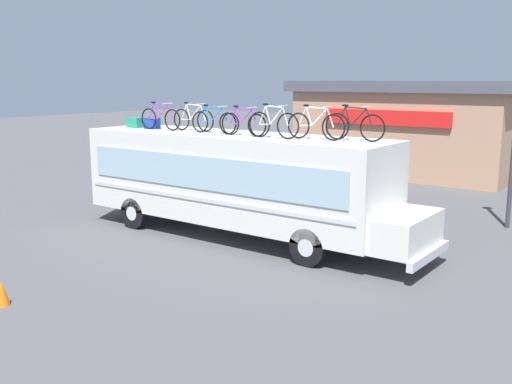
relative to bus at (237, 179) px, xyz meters
name	(u,v)px	position (x,y,z in m)	size (l,w,h in m)	color
ground_plane	(233,236)	(-0.19, 0.00, -1.81)	(120.00, 120.00, 0.00)	#4C4C4F
bus	(237,179)	(0.00, 0.00, 0.00)	(11.33, 2.67, 3.15)	silver
luggage_bag_1	(136,123)	(-4.30, -0.09, 1.51)	(0.51, 0.38, 0.34)	#1E7F66
luggage_bag_2	(152,123)	(-3.49, -0.10, 1.51)	(0.45, 0.34, 0.35)	#193899
rooftop_bicycle_1	(160,118)	(-2.92, -0.27, 1.72)	(1.76, 0.44, 0.91)	black
rooftop_bicycle_2	(193,119)	(-1.81, 0.07, 1.72)	(1.69, 0.44, 0.91)	black
rooftop_bicycle_3	(214,121)	(-0.72, -0.21, 1.70)	(1.75, 0.44, 0.87)	black
rooftop_bicycle_4	(243,123)	(0.47, -0.28, 1.70)	(1.62, 0.44, 0.87)	black
rooftop_bicycle_5	(273,124)	(1.58, -0.36, 1.73)	(1.68, 0.44, 0.95)	black
rooftop_bicycle_6	(315,125)	(2.70, 0.01, 1.73)	(1.80, 0.44, 0.94)	black
rooftop_bicycle_7	(354,126)	(3.69, 0.34, 1.74)	(1.75, 0.44, 0.95)	black
roadside_building	(412,126)	(-0.71, 15.58, 0.58)	(11.32, 7.23, 4.70)	tan
traffic_cone	(2,293)	(-0.56, -7.34, -1.54)	(0.29, 0.29, 0.54)	orange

